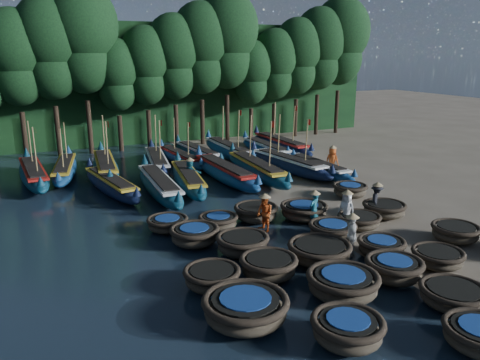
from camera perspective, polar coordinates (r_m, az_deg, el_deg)
name	(u,v)px	position (r m, az deg, el deg)	size (l,w,h in m)	color
ground	(305,222)	(21.93, 7.91, -5.10)	(120.00, 120.00, 0.00)	#7E725C
foliage_wall	(162,83)	(42.33, -9.49, 11.60)	(40.00, 3.00, 10.00)	black
coracle_1	(347,329)	(13.40, 12.97, -17.31)	(2.31, 2.31, 0.79)	brown
coracle_3	(453,295)	(16.17, 24.55, -12.67)	(2.53, 2.53, 0.68)	brown
coracle_5	(245,308)	(13.92, 0.67, -15.38)	(3.02, 3.02, 0.85)	brown
coracle_6	(343,284)	(15.60, 12.43, -12.22)	(2.74, 2.74, 0.83)	brown
coracle_7	(394,269)	(17.07, 18.27, -10.22)	(2.31, 2.31, 0.80)	brown
coracle_8	(438,257)	(18.71, 22.95, -8.67)	(2.26, 2.26, 0.66)	brown
coracle_10	(212,277)	(15.81, -3.44, -11.74)	(2.11, 2.11, 0.72)	brown
coracle_11	(269,266)	(16.47, 3.51, -10.42)	(2.17, 2.17, 0.79)	brown
coracle_12	(319,252)	(17.80, 9.67, -8.60)	(2.92, 2.92, 0.79)	brown
coracle_13	(381,247)	(18.86, 16.85, -7.77)	(2.09, 2.09, 0.71)	brown
coracle_14	(455,232)	(21.42, 24.77, -5.77)	(1.97, 1.97, 0.71)	brown
coracle_15	(195,235)	(19.14, -5.56, -6.67)	(2.04, 2.04, 0.79)	brown
coracle_16	(243,244)	(18.22, 0.32, -7.77)	(2.35, 2.35, 0.79)	brown
coracle_17	(332,231)	(19.88, 11.21, -6.06)	(2.02, 2.02, 0.77)	brown
coracle_18	(359,220)	(21.56, 14.33, -4.79)	(1.95, 1.95, 0.63)	brown
coracle_19	(384,209)	(23.27, 17.17, -3.40)	(2.41, 2.41, 0.70)	brown
coracle_20	(168,223)	(20.76, -8.83, -5.25)	(1.83, 1.83, 0.64)	brown
coracle_21	(218,221)	(20.75, -2.66, -5.04)	(1.85, 1.85, 0.66)	brown
coracle_22	(256,212)	(21.72, 1.96, -3.93)	(2.49, 2.49, 0.77)	brown
coracle_23	(304,211)	(22.11, 7.80, -3.71)	(2.26, 2.26, 0.77)	brown
coracle_24	(350,190)	(25.92, 13.26, -1.17)	(2.21, 2.21, 0.73)	brown
long_boat_2	(111,184)	(26.86, -15.45, -0.51)	(2.65, 7.74, 1.38)	#101B3D
long_boat_3	(160,185)	(25.91, -9.78, -0.64)	(1.86, 8.56, 1.51)	#0E3950
long_boat_4	(188,179)	(27.04, -6.35, 0.10)	(2.61, 8.03, 1.43)	#0E3950
long_boat_5	(225,172)	(28.30, -1.87, 0.97)	(1.83, 8.79, 1.55)	navy
long_boat_6	(257,169)	(28.99, 2.07, 1.35)	(2.00, 8.91, 3.79)	#0E3950
long_boat_7	(288,164)	(30.58, 5.93, 1.97)	(2.56, 8.56, 3.66)	#101B3D
long_boat_8	(317,168)	(30.14, 9.42, 1.50)	(1.50, 7.54, 1.33)	navy
long_boat_9	(34,174)	(30.48, -23.86, 0.66)	(2.05, 8.49, 3.61)	#0E3950
long_boat_10	(65,169)	(31.22, -20.59, 1.23)	(2.59, 7.69, 3.31)	navy
long_boat_11	(105,167)	(30.85, -16.09, 1.57)	(2.30, 8.66, 3.69)	#0E3950
long_boat_12	(157,162)	(31.52, -10.09, 2.18)	(2.76, 8.24, 3.54)	#101B3D
long_boat_13	(180,158)	(32.91, -7.37, 2.73)	(1.94, 7.36, 3.14)	navy
long_boat_14	(198,153)	(34.14, -5.19, 3.30)	(2.02, 7.77, 1.37)	#0E3950
long_boat_15	(228,150)	(34.70, -1.43, 3.67)	(1.58, 8.76, 3.72)	navy
long_boat_16	(267,149)	(35.24, 3.29, 3.75)	(1.49, 8.17, 1.44)	navy
long_boat_17	(281,145)	(36.90, 5.02, 4.33)	(1.66, 8.90, 3.78)	#101B3D
fisherman_0	(347,208)	(21.42, 12.86, -3.36)	(0.78, 0.93, 1.83)	silver
fisherman_1	(314,207)	(21.17, 9.03, -3.29)	(0.70, 0.60, 1.81)	#1A5D6E
fisherman_2	(264,212)	(20.39, 3.00, -3.96)	(0.72, 0.87, 1.84)	#CB501B
fisherman_3	(377,199)	(23.24, 16.31, -2.25)	(1.11, 1.15, 1.77)	black
fisherman_4	(351,234)	(18.47, 13.44, -6.44)	(0.78, 1.04, 1.83)	silver
fisherman_5	(190,172)	(27.53, -6.08, 1.01)	(1.04, 1.53, 1.79)	#1A5D6E
fisherman_6	(332,160)	(30.40, 11.17, 2.40)	(0.92, 1.05, 2.01)	#CB501B
tree_2	(15,56)	(37.23, -25.74, 13.43)	(4.51, 4.51, 10.63)	black
tree_3	(49,46)	(37.29, -22.23, 14.85)	(4.92, 4.92, 11.60)	black
tree_4	(82,37)	(37.51, -18.70, 16.19)	(5.34, 5.34, 12.58)	black
tree_5	(117,74)	(37.87, -14.81, 12.37)	(3.68, 3.68, 8.68)	black
tree_6	(146,65)	(38.32, -11.41, 13.61)	(4.09, 4.09, 9.65)	black
tree_7	(174,56)	(38.92, -8.07, 14.77)	(4.51, 4.51, 10.63)	black
tree_8	(201,47)	(39.65, -4.80, 15.85)	(4.92, 4.92, 11.60)	black
tree_9	(227,39)	(40.51, -1.63, 16.83)	(5.34, 5.34, 12.58)	black
tree_10	(251,72)	(41.49, 1.40, 13.07)	(3.68, 3.68, 8.68)	black
tree_11	(275,63)	(42.53, 4.27, 14.00)	(4.09, 4.09, 9.65)	black
tree_12	(297,55)	(43.68, 7.02, 14.85)	(4.51, 4.51, 10.63)	black
tree_13	(319,48)	(44.93, 9.65, 15.62)	(4.92, 4.92, 11.60)	black
tree_14	(340,40)	(46.27, 12.14, 16.33)	(5.34, 5.34, 12.58)	black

